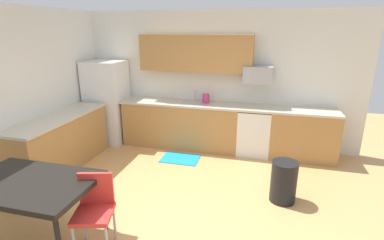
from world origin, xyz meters
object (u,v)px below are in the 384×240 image
object	(u,v)px
microwave	(258,75)
chair_near_table	(95,206)
oven_range	(254,131)
dining_table	(29,187)
refrigerator	(107,102)
trash_bin	(284,182)
kettle	(206,99)

from	to	relation	value
microwave	chair_near_table	distance (m)	3.68
oven_range	chair_near_table	distance (m)	3.44
dining_table	chair_near_table	size ratio (longest dim) A/B	1.65
dining_table	refrigerator	bearing A→B (deg)	105.08
oven_range	chair_near_table	xyz separation A→B (m)	(-1.54, -3.07, 0.05)
chair_near_table	trash_bin	size ratio (longest dim) A/B	1.42
oven_range	trash_bin	distance (m)	1.70
oven_range	dining_table	distance (m)	3.92
refrigerator	chair_near_table	xyz separation A→B (m)	(1.54, -2.99, -0.35)
trash_bin	refrigerator	bearing A→B (deg)	156.87
refrigerator	microwave	bearing A→B (deg)	3.34
oven_range	trash_bin	xyz separation A→B (m)	(0.51, -1.61, -0.16)
kettle	oven_range	bearing A→B (deg)	-2.94
oven_range	chair_near_table	world-z (taller)	oven_range
dining_table	chair_near_table	distance (m)	0.74
microwave	chair_near_table	world-z (taller)	microwave
refrigerator	chair_near_table	world-z (taller)	refrigerator
chair_near_table	trash_bin	distance (m)	2.53
refrigerator	kettle	world-z (taller)	refrigerator
trash_bin	kettle	distance (m)	2.34
microwave	oven_range	bearing A→B (deg)	-90.00
oven_range	chair_near_table	bearing A→B (deg)	-116.65
microwave	kettle	distance (m)	1.10
oven_range	microwave	size ratio (longest dim) A/B	1.69
microwave	dining_table	size ratio (longest dim) A/B	0.39
dining_table	trash_bin	world-z (taller)	dining_table
microwave	trash_bin	distance (m)	2.17
trash_bin	kettle	size ratio (longest dim) A/B	3.00
refrigerator	kettle	bearing A→B (deg)	3.52
dining_table	kettle	distance (m)	3.50
oven_range	kettle	size ratio (longest dim) A/B	4.55
microwave	kettle	world-z (taller)	microwave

